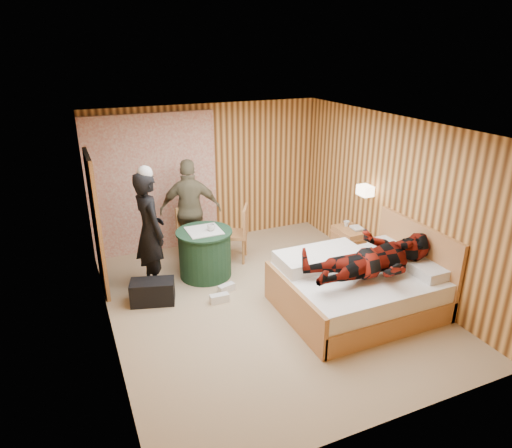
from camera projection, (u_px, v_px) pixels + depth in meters
name	position (u px, v px, depth m)	size (l,w,h in m)	color
floor	(265.00, 302.00, 6.53)	(4.20, 5.00, 0.01)	tan
ceiling	(267.00, 126.00, 5.61)	(4.20, 5.00, 0.01)	silver
wall_back	(208.00, 175.00, 8.20)	(4.20, 0.02, 2.50)	#EDAD5B
wall_left	(102.00, 247.00, 5.29)	(0.02, 5.00, 2.50)	#EDAD5B
wall_right	(393.00, 200.00, 6.85)	(0.02, 5.00, 2.50)	#EDAD5B
curtain	(154.00, 185.00, 7.79)	(2.20, 0.08, 2.40)	silver
doorway	(96.00, 224.00, 6.58)	(0.06, 0.90, 2.05)	black
wall_lamp	(365.00, 190.00, 7.15)	(0.26, 0.24, 0.16)	gold
bed	(359.00, 287.00, 6.29)	(2.06, 1.63, 1.12)	tan
nightstand	(349.00, 244.00, 7.71)	(0.43, 0.59, 0.57)	tan
round_table	(205.00, 253.00, 7.15)	(0.87, 0.87, 0.77)	#1D4025
chair_far	(191.00, 229.00, 7.67)	(0.53, 0.53, 0.93)	tan
chair_near	(239.00, 229.00, 7.61)	(0.59, 0.59, 0.96)	tan
duffel_bag	(153.00, 292.00, 6.45)	(0.61, 0.32, 0.34)	black
sneaker_left	(226.00, 288.00, 6.79)	(0.25, 0.10, 0.11)	silver
sneaker_right	(219.00, 298.00, 6.51)	(0.27, 0.11, 0.12)	silver
woman_standing	(150.00, 231.00, 6.63)	(0.66, 0.43, 1.80)	black
man_at_table	(191.00, 210.00, 7.59)	(1.01, 0.42, 1.72)	#6D6448
man_on_bed	(375.00, 249.00, 5.85)	(1.77, 0.67, 0.86)	maroon
book_lower	(353.00, 229.00, 7.56)	(0.17, 0.22, 0.02)	silver
book_upper	(353.00, 228.00, 7.55)	(0.16, 0.22, 0.02)	silver
cup_nightstand	(347.00, 224.00, 7.70)	(0.10, 0.10, 0.09)	silver
cup_table	(211.00, 227.00, 6.98)	(0.12, 0.12, 0.10)	silver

